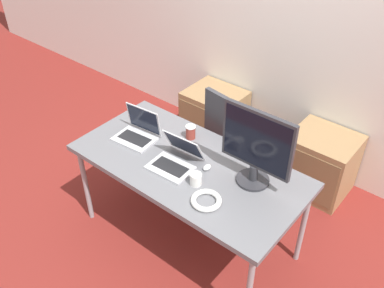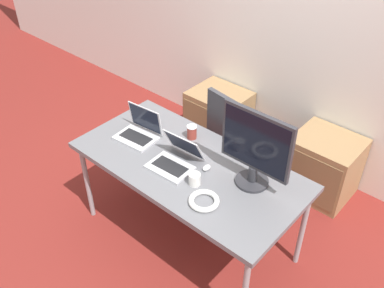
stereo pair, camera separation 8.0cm
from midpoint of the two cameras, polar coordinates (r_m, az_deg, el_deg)
ground_plane at (r=3.61m, az=-1.09°, el=-12.18°), size 14.00×14.00×0.00m
wall_back at (r=3.89m, az=13.40°, el=14.41°), size 10.00×0.05×2.60m
desk at (r=3.10m, az=-1.24°, el=-3.32°), size 1.70×0.84×0.78m
office_chair at (r=3.79m, az=5.56°, el=-1.51°), size 0.56×0.59×1.04m
cabinet_left at (r=4.44m, az=2.45°, el=3.62°), size 0.55×0.49×0.58m
cabinet_right at (r=3.99m, az=16.18°, el=-2.50°), size 0.55×0.49×0.58m
laptop_left at (r=3.31m, az=-7.95°, el=1.54°), size 0.33×0.28×0.24m
laptop_right at (r=3.02m, az=-3.04°, el=-2.15°), size 0.32×0.34×0.22m
monitor at (r=2.76m, az=7.76°, el=-0.40°), size 0.51×0.23×0.56m
mouse at (r=3.00m, az=1.25°, el=-3.15°), size 0.04×0.07×0.03m
coffee_cup_white at (r=2.87m, az=-0.29°, el=-4.71°), size 0.08×0.08×0.09m
coffee_cup_brown at (r=3.28m, az=-0.89°, el=1.60°), size 0.08×0.08×0.11m
cable_coil at (r=2.76m, az=1.06°, el=-7.54°), size 0.20×0.20×0.04m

